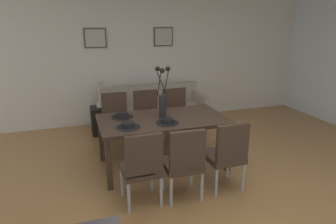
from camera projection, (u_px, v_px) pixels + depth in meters
name	position (u px, v px, depth m)	size (l,w,h in m)	color
ground_plane	(209.00, 198.00, 3.74)	(9.00, 9.00, 0.00)	#A87A47
back_wall_panel	(144.00, 59.00, 6.30)	(9.00, 0.10, 2.60)	silver
dining_table	(163.00, 123.00, 4.37)	(1.80, 1.00, 0.74)	#3D2D23
dining_chair_near_left	(142.00, 165.00, 3.46)	(0.45, 0.45, 0.92)	#3D2D23
dining_chair_near_right	(116.00, 118.00, 5.07)	(0.45, 0.45, 0.92)	#3D2D23
dining_chair_far_left	(184.00, 160.00, 3.58)	(0.46, 0.46, 0.92)	#3D2D23
dining_chair_far_right	(147.00, 115.00, 5.25)	(0.44, 0.44, 0.92)	#3D2D23
dining_chair_mid_left	(227.00, 153.00, 3.78)	(0.45, 0.45, 0.92)	#3D2D23
dining_chair_mid_right	(176.00, 112.00, 5.39)	(0.46, 0.46, 0.92)	#3D2D23
centerpiece_vase	(163.00, 99.00, 4.27)	(0.21, 0.23, 0.73)	#232326
placemat_near_left	(128.00, 127.00, 3.99)	(0.32, 0.32, 0.01)	black
bowl_near_left	(128.00, 124.00, 3.98)	(0.17, 0.17, 0.07)	black
placemat_near_right	(122.00, 117.00, 4.40)	(0.32, 0.32, 0.01)	black
bowl_near_right	(122.00, 114.00, 4.39)	(0.17, 0.17, 0.07)	black
placemat_far_left	(167.00, 123.00, 4.15)	(0.32, 0.32, 0.01)	black
bowl_far_left	(167.00, 120.00, 4.14)	(0.17, 0.17, 0.07)	black
sofa	(154.00, 113.00, 6.12)	(2.02, 0.84, 0.80)	#A89E8E
side_table	(101.00, 120.00, 5.75)	(0.36, 0.36, 0.52)	black
table_lamp	(99.00, 87.00, 5.56)	(0.22, 0.22, 0.51)	beige
framed_picture_left	(95.00, 38.00, 5.83)	(0.42, 0.03, 0.37)	#473828
framed_picture_center	(163.00, 37.00, 6.23)	(0.40, 0.03, 0.38)	#473828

